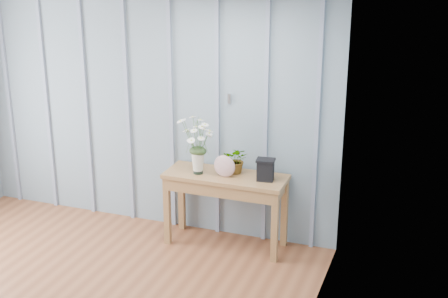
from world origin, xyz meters
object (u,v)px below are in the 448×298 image
at_px(felt_disc_vessel, 224,166).
at_px(carved_box, 265,170).
at_px(sideboard, 226,186).
at_px(daisy_vase, 198,137).

relative_size(felt_disc_vessel, carved_box, 1.03).
relative_size(sideboard, felt_disc_vessel, 5.48).
height_order(sideboard, carved_box, carved_box).
bearing_deg(sideboard, felt_disc_vessel, -82.07).
xyz_separation_m(daisy_vase, felt_disc_vessel, (0.28, -0.00, -0.27)).
bearing_deg(sideboard, carved_box, -1.60).
height_order(felt_disc_vessel, carved_box, felt_disc_vessel).
distance_m(sideboard, felt_disc_vessel, 0.23).
xyz_separation_m(sideboard, daisy_vase, (-0.27, -0.06, 0.49)).
bearing_deg(carved_box, daisy_vase, -176.10).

